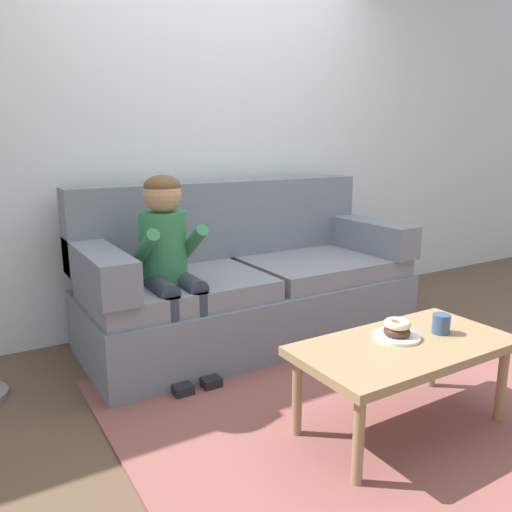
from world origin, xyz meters
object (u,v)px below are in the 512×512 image
person_child (169,255)px  donut (397,331)px  couch (246,285)px  mug (441,324)px  coffee_table (405,353)px  toy_controller (395,350)px

person_child → donut: 1.26m
donut → couch: bearing=91.7°
mug → person_child: bearing=127.8°
couch → coffee_table: bearing=-88.7°
person_child → toy_controller: person_child is taller
toy_controller → donut: bearing=-122.3°
mug → toy_controller: (0.37, 0.61, -0.44)m
coffee_table → person_child: size_ratio=0.90×
donut → mug: size_ratio=1.33×
person_child → mug: bearing=-52.2°
coffee_table → mug: size_ratio=11.07×
mug → toy_controller: size_ratio=0.40×
person_child → toy_controller: 1.50m
person_child → coffee_table: bearing=-60.0°
couch → donut: size_ratio=17.69×
person_child → mug: 1.44m
donut → mug: mug is taller
coffee_table → mug: mug is taller
coffee_table → donut: donut is taller
coffee_table → donut: 0.10m
person_child → mug: person_child is taller
couch → person_child: (-0.61, -0.21, 0.31)m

